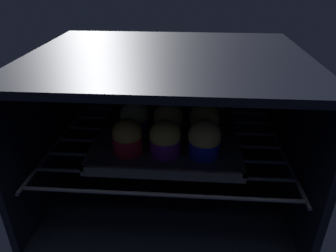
% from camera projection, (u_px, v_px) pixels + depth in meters
% --- Properties ---
extents(oven_cavity, '(0.59, 0.47, 0.37)m').
position_uv_depth(oven_cavity, '(169.00, 123.00, 0.78)').
color(oven_cavity, black).
rests_on(oven_cavity, ground).
extents(oven_rack, '(0.55, 0.42, 0.01)m').
position_uv_depth(oven_rack, '(168.00, 143.00, 0.76)').
color(oven_rack, '#444756').
rests_on(oven_rack, oven_cavity).
extents(baking_tray, '(0.33, 0.33, 0.02)m').
position_uv_depth(baking_tray, '(168.00, 136.00, 0.77)').
color(baking_tray, '#4C4C51').
rests_on(baking_tray, oven_rack).
extents(muffin_row0_col0, '(0.07, 0.07, 0.08)m').
position_uv_depth(muffin_row0_col0, '(127.00, 137.00, 0.68)').
color(muffin_row0_col0, red).
rests_on(muffin_row0_col0, baking_tray).
extents(muffin_row0_col1, '(0.07, 0.07, 0.08)m').
position_uv_depth(muffin_row0_col1, '(166.00, 139.00, 0.67)').
color(muffin_row0_col1, '#7A238C').
rests_on(muffin_row0_col1, baking_tray).
extents(muffin_row0_col2, '(0.07, 0.07, 0.08)m').
position_uv_depth(muffin_row0_col2, '(204.00, 140.00, 0.67)').
color(muffin_row0_col2, '#1928B7').
rests_on(muffin_row0_col2, baking_tray).
extents(muffin_row1_col0, '(0.07, 0.07, 0.08)m').
position_uv_depth(muffin_row1_col0, '(134.00, 119.00, 0.76)').
color(muffin_row1_col0, '#1928B7').
rests_on(muffin_row1_col0, baking_tray).
extents(muffin_row1_col1, '(0.07, 0.07, 0.08)m').
position_uv_depth(muffin_row1_col1, '(168.00, 121.00, 0.75)').
color(muffin_row1_col1, silver).
rests_on(muffin_row1_col1, baking_tray).
extents(muffin_row1_col2, '(0.07, 0.07, 0.08)m').
position_uv_depth(muffin_row1_col2, '(204.00, 121.00, 0.75)').
color(muffin_row1_col2, '#1928B7').
rests_on(muffin_row1_col2, baking_tray).
extents(muffin_row2_col0, '(0.07, 0.07, 0.09)m').
position_uv_depth(muffin_row2_col0, '(139.00, 104.00, 0.83)').
color(muffin_row2_col0, '#1928B7').
rests_on(muffin_row2_col0, baking_tray).
extents(muffin_row2_col1, '(0.07, 0.07, 0.09)m').
position_uv_depth(muffin_row2_col1, '(171.00, 105.00, 0.82)').
color(muffin_row2_col1, '#0C8C84').
rests_on(muffin_row2_col1, baking_tray).
extents(muffin_row2_col2, '(0.07, 0.07, 0.08)m').
position_uv_depth(muffin_row2_col2, '(203.00, 106.00, 0.82)').
color(muffin_row2_col2, '#1928B7').
rests_on(muffin_row2_col2, baking_tray).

